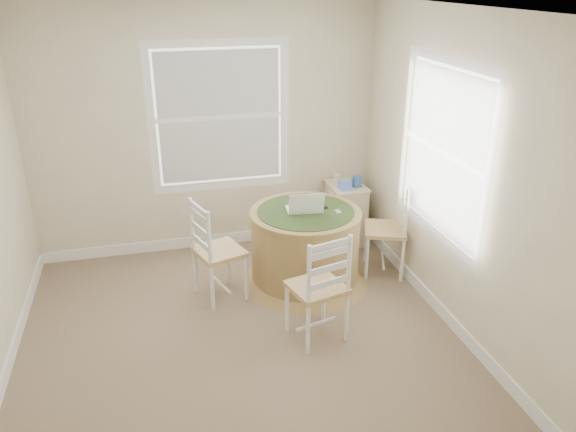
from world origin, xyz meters
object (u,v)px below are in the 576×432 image
object	(u,v)px
laptop	(305,208)
chair_right	(385,229)
chair_near	(317,287)
corner_chest	(345,213)
round_table	(305,244)
chair_left	(219,251)

from	to	relation	value
laptop	chair_right	bearing A→B (deg)	-172.97
chair_near	corner_chest	size ratio (longest dim) A/B	1.42
corner_chest	round_table	bearing A→B (deg)	-132.42
round_table	chair_left	xyz separation A→B (m)	(-0.84, -0.06, 0.06)
chair_left	corner_chest	bearing A→B (deg)	-79.13
chair_near	laptop	world-z (taller)	laptop
chair_right	corner_chest	size ratio (longest dim) A/B	1.42
chair_left	chair_right	world-z (taller)	same
chair_near	chair_right	xyz separation A→B (m)	(0.99, 0.90, 0.00)
chair_near	corner_chest	distance (m)	1.90
corner_chest	chair_right	bearing A→B (deg)	-81.45
chair_near	chair_right	size ratio (longest dim) A/B	1.00
chair_left	chair_near	distance (m)	1.08
round_table	chair_near	size ratio (longest dim) A/B	1.30
chair_near	chair_right	bearing A→B (deg)	-152.00
corner_chest	laptop	bearing A→B (deg)	-132.81
chair_near	chair_left	bearing A→B (deg)	-65.40
chair_left	chair_right	bearing A→B (deg)	-105.91
round_table	chair_left	bearing A→B (deg)	-173.92
corner_chest	chair_near	bearing A→B (deg)	-117.84
chair_right	chair_left	bearing A→B (deg)	-66.96
chair_near	laptop	bearing A→B (deg)	-113.87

